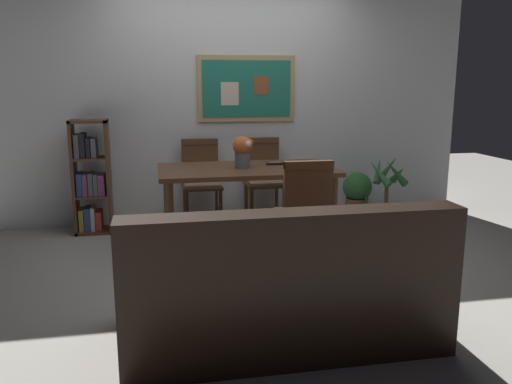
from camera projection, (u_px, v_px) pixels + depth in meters
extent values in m
plane|color=#B7B2A8|center=(258.00, 262.00, 4.40)|extent=(12.00, 12.00, 0.00)
cube|color=silver|center=(231.00, 100.00, 5.57)|extent=(5.20, 0.10, 2.60)
cube|color=tan|center=(247.00, 89.00, 5.51)|extent=(1.04, 0.02, 0.69)
cube|color=#1E7260|center=(247.00, 89.00, 5.49)|extent=(0.94, 0.01, 0.59)
cube|color=beige|center=(230.00, 94.00, 5.47)|extent=(0.19, 0.00, 0.24)
cube|color=brown|center=(261.00, 85.00, 5.51)|extent=(0.16, 0.00, 0.19)
cube|color=brown|center=(247.00, 170.00, 4.69)|extent=(1.57, 0.88, 0.04)
cylinder|color=brown|center=(170.00, 223.00, 4.29)|extent=(0.07, 0.07, 0.69)
cylinder|color=brown|center=(333.00, 215.00, 4.56)|extent=(0.07, 0.07, 0.69)
cylinder|color=brown|center=(168.00, 204.00, 4.98)|extent=(0.07, 0.07, 0.69)
cylinder|color=brown|center=(309.00, 198.00, 5.24)|extent=(0.07, 0.07, 0.69)
cube|color=brown|center=(265.00, 184.00, 5.47)|extent=(0.40, 0.40, 0.03)
cube|color=#997A66|center=(265.00, 182.00, 5.46)|extent=(0.36, 0.36, 0.03)
cylinder|color=brown|center=(277.00, 201.00, 5.71)|extent=(0.04, 0.04, 0.42)
cylinder|color=brown|center=(246.00, 202.00, 5.65)|extent=(0.04, 0.04, 0.42)
cylinder|color=brown|center=(284.00, 208.00, 5.38)|extent=(0.04, 0.04, 0.42)
cylinder|color=brown|center=(252.00, 209.00, 5.32)|extent=(0.04, 0.04, 0.42)
cube|color=brown|center=(261.00, 159.00, 5.59)|extent=(0.38, 0.04, 0.46)
cube|color=brown|center=(261.00, 140.00, 5.55)|extent=(0.38, 0.05, 0.06)
cube|color=brown|center=(301.00, 216.00, 4.15)|extent=(0.40, 0.40, 0.03)
cube|color=#997A66|center=(301.00, 213.00, 4.14)|extent=(0.36, 0.36, 0.03)
cylinder|color=brown|center=(285.00, 251.00, 4.00)|extent=(0.04, 0.04, 0.42)
cylinder|color=brown|center=(328.00, 249.00, 4.06)|extent=(0.04, 0.04, 0.42)
cylinder|color=brown|center=(275.00, 238.00, 4.32)|extent=(0.04, 0.04, 0.42)
cylinder|color=brown|center=(315.00, 236.00, 4.39)|extent=(0.04, 0.04, 0.42)
cube|color=brown|center=(308.00, 191.00, 3.92)|extent=(0.38, 0.04, 0.46)
cube|color=brown|center=(309.00, 165.00, 3.88)|extent=(0.38, 0.05, 0.06)
cube|color=brown|center=(202.00, 186.00, 5.35)|extent=(0.40, 0.40, 0.03)
cube|color=#997A66|center=(202.00, 184.00, 5.34)|extent=(0.36, 0.36, 0.03)
cylinder|color=brown|center=(217.00, 203.00, 5.59)|extent=(0.04, 0.04, 0.42)
cylinder|color=brown|center=(185.00, 205.00, 5.52)|extent=(0.04, 0.04, 0.42)
cylinder|color=brown|center=(221.00, 211.00, 5.26)|extent=(0.04, 0.04, 0.42)
cylinder|color=brown|center=(187.00, 212.00, 5.20)|extent=(0.04, 0.04, 0.42)
cube|color=brown|center=(200.00, 161.00, 5.47)|extent=(0.38, 0.04, 0.46)
cube|color=brown|center=(200.00, 142.00, 5.43)|extent=(0.38, 0.05, 0.06)
cube|color=black|center=(280.00, 304.00, 3.07)|extent=(1.80, 0.84, 0.40)
cube|color=black|center=(295.00, 253.00, 2.67)|extent=(1.80, 0.20, 0.44)
cube|color=black|center=(137.00, 263.00, 2.85)|extent=(0.18, 0.80, 0.22)
cube|color=black|center=(410.00, 246.00, 3.16)|extent=(0.18, 0.80, 0.22)
cube|color=#334C72|center=(205.00, 261.00, 2.74)|extent=(0.32, 0.16, 0.33)
cube|color=#8C6B4C|center=(288.00, 256.00, 2.82)|extent=(0.32, 0.16, 0.33)
cube|color=brown|center=(74.00, 178.00, 5.13)|extent=(0.03, 0.28, 1.13)
cube|color=brown|center=(109.00, 176.00, 5.19)|extent=(0.03, 0.28, 1.13)
cube|color=brown|center=(95.00, 230.00, 5.27)|extent=(0.36, 0.28, 0.03)
cube|color=brown|center=(88.00, 121.00, 5.05)|extent=(0.36, 0.28, 0.03)
cube|color=brown|center=(93.00, 196.00, 5.20)|extent=(0.30, 0.28, 0.02)
cube|color=brown|center=(90.00, 158.00, 5.12)|extent=(0.30, 0.28, 0.02)
cube|color=gold|center=(82.00, 219.00, 5.23)|extent=(0.04, 0.22, 0.22)
cube|color=#2D4C8C|center=(88.00, 218.00, 5.24)|extent=(0.06, 0.22, 0.23)
cube|color=beige|center=(94.00, 218.00, 5.25)|extent=(0.04, 0.22, 0.24)
cube|color=#B2332D|center=(99.00, 220.00, 5.26)|extent=(0.06, 0.22, 0.19)
cube|color=#2D4C8C|center=(80.00, 184.00, 5.15)|extent=(0.05, 0.22, 0.22)
cube|color=#7F3F72|center=(86.00, 184.00, 5.16)|extent=(0.05, 0.22, 0.22)
cube|color=#595960|center=(91.00, 184.00, 5.17)|extent=(0.04, 0.22, 0.22)
cube|color=#595960|center=(96.00, 184.00, 5.18)|extent=(0.04, 0.22, 0.22)
cube|color=#7F3F72|center=(102.00, 184.00, 5.19)|extent=(0.06, 0.22, 0.21)
cube|color=#595960|center=(77.00, 146.00, 5.08)|extent=(0.05, 0.22, 0.23)
cube|color=black|center=(83.00, 145.00, 5.09)|extent=(0.05, 0.22, 0.24)
cube|color=black|center=(89.00, 147.00, 5.10)|extent=(0.04, 0.22, 0.20)
cube|color=#595960|center=(94.00, 148.00, 5.11)|extent=(0.05, 0.22, 0.19)
cylinder|color=brown|center=(356.00, 209.00, 5.75)|extent=(0.25, 0.25, 0.24)
cylinder|color=#332319|center=(357.00, 199.00, 5.72)|extent=(0.22, 0.22, 0.02)
sphere|color=#2D6B33|center=(357.00, 187.00, 5.70)|extent=(0.32, 0.32, 0.32)
cylinder|color=#2D6B33|center=(366.00, 210.00, 5.63)|extent=(0.03, 0.03, 0.30)
cylinder|color=#2D6B33|center=(364.00, 205.00, 5.84)|extent=(0.03, 0.03, 0.28)
cylinder|color=brown|center=(385.00, 219.00, 5.38)|extent=(0.27, 0.27, 0.20)
cylinder|color=#332319|center=(385.00, 211.00, 5.37)|extent=(0.24, 0.24, 0.02)
cylinder|color=brown|center=(386.00, 196.00, 5.33)|extent=(0.04, 0.04, 0.29)
cone|color=#2D6B33|center=(398.00, 174.00, 5.31)|extent=(0.09, 0.25, 0.22)
cone|color=#2D6B33|center=(388.00, 169.00, 5.37)|extent=(0.24, 0.17, 0.29)
cone|color=#2D6B33|center=(378.00, 171.00, 5.31)|extent=(0.19, 0.23, 0.27)
cone|color=#2D6B33|center=(380.00, 174.00, 5.19)|extent=(0.21, 0.28, 0.27)
cone|color=#2D6B33|center=(396.00, 173.00, 5.15)|extent=(0.30, 0.13, 0.30)
cylinder|color=slate|center=(242.00, 160.00, 4.69)|extent=(0.14, 0.14, 0.13)
sphere|color=#D86633|center=(242.00, 146.00, 4.66)|extent=(0.18, 0.18, 0.18)
sphere|color=pink|center=(237.00, 145.00, 4.71)|extent=(0.06, 0.06, 0.06)
sphere|color=silver|center=(248.00, 144.00, 4.61)|extent=(0.07, 0.07, 0.07)
sphere|color=#D86633|center=(249.00, 143.00, 4.69)|extent=(0.07, 0.07, 0.07)
cube|color=black|center=(275.00, 164.00, 4.85)|extent=(0.16, 0.05, 0.02)
cube|color=gray|center=(275.00, 162.00, 4.85)|extent=(0.10, 0.04, 0.00)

